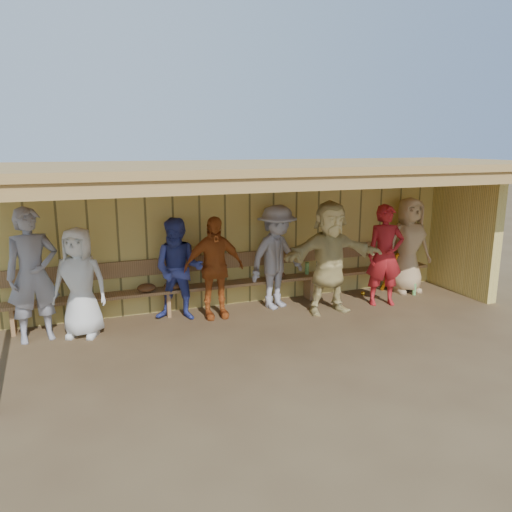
{
  "coord_description": "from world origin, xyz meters",
  "views": [
    {
      "loc": [
        -2.69,
        -6.79,
        2.77
      ],
      "look_at": [
        0.0,
        0.35,
        1.05
      ],
      "focal_mm": 35.0,
      "sensor_mm": 36.0,
      "label": 1
    }
  ],
  "objects_px": {
    "player_a": "(33,275)",
    "player_g": "(385,255)",
    "player_f": "(330,257)",
    "player_e": "(277,257)",
    "player_d": "(214,268)",
    "bench": "(240,276)",
    "player_b": "(80,283)",
    "player_c": "(179,270)",
    "player_h": "(408,245)"
  },
  "relations": [
    {
      "from": "player_a",
      "to": "player_g",
      "type": "distance_m",
      "value": 5.63
    },
    {
      "from": "player_f",
      "to": "player_g",
      "type": "xyz_separation_m",
      "value": [
        1.1,
        0.03,
        -0.06
      ]
    },
    {
      "from": "player_a",
      "to": "player_e",
      "type": "distance_m",
      "value": 3.8
    },
    {
      "from": "player_d",
      "to": "player_e",
      "type": "distance_m",
      "value": 1.14
    },
    {
      "from": "player_d",
      "to": "bench",
      "type": "distance_m",
      "value": 0.78
    },
    {
      "from": "player_e",
      "to": "player_g",
      "type": "xyz_separation_m",
      "value": [
        1.82,
        -0.5,
        -0.01
      ]
    },
    {
      "from": "player_g",
      "to": "bench",
      "type": "relative_size",
      "value": 0.23
    },
    {
      "from": "player_e",
      "to": "player_f",
      "type": "relative_size",
      "value": 0.94
    },
    {
      "from": "player_f",
      "to": "player_d",
      "type": "bearing_deg",
      "value": 168.5
    },
    {
      "from": "player_g",
      "to": "player_e",
      "type": "bearing_deg",
      "value": -179.14
    },
    {
      "from": "player_b",
      "to": "player_f",
      "type": "bearing_deg",
      "value": 17.43
    },
    {
      "from": "player_g",
      "to": "player_b",
      "type": "bearing_deg",
      "value": -167.21
    },
    {
      "from": "player_b",
      "to": "player_g",
      "type": "xyz_separation_m",
      "value": [
        5.0,
        -0.3,
        0.07
      ]
    },
    {
      "from": "player_b",
      "to": "player_g",
      "type": "height_order",
      "value": "player_g"
    },
    {
      "from": "player_c",
      "to": "player_d",
      "type": "xyz_separation_m",
      "value": [
        0.55,
        -0.1,
        0.01
      ]
    },
    {
      "from": "player_a",
      "to": "player_g",
      "type": "xyz_separation_m",
      "value": [
        5.62,
        -0.35,
        -0.08
      ]
    },
    {
      "from": "player_a",
      "to": "player_b",
      "type": "height_order",
      "value": "player_a"
    },
    {
      "from": "player_b",
      "to": "player_f",
      "type": "xyz_separation_m",
      "value": [
        3.9,
        -0.33,
        0.13
      ]
    },
    {
      "from": "player_c",
      "to": "player_f",
      "type": "bearing_deg",
      "value": 11.31
    },
    {
      "from": "player_c",
      "to": "player_f",
      "type": "relative_size",
      "value": 0.88
    },
    {
      "from": "player_b",
      "to": "bench",
      "type": "distance_m",
      "value": 2.69
    },
    {
      "from": "player_b",
      "to": "player_e",
      "type": "distance_m",
      "value": 3.19
    },
    {
      "from": "player_f",
      "to": "bench",
      "type": "height_order",
      "value": "player_f"
    },
    {
      "from": "player_b",
      "to": "player_h",
      "type": "xyz_separation_m",
      "value": [
        5.87,
        0.2,
        0.09
      ]
    },
    {
      "from": "player_f",
      "to": "player_h",
      "type": "relative_size",
      "value": 1.04
    },
    {
      "from": "player_e",
      "to": "player_g",
      "type": "relative_size",
      "value": 1.01
    },
    {
      "from": "player_a",
      "to": "player_b",
      "type": "bearing_deg",
      "value": -15.94
    },
    {
      "from": "player_d",
      "to": "player_g",
      "type": "xyz_separation_m",
      "value": [
        2.96,
        -0.4,
        0.05
      ]
    },
    {
      "from": "player_b",
      "to": "player_e",
      "type": "xyz_separation_m",
      "value": [
        3.18,
        0.2,
        0.08
      ]
    },
    {
      "from": "player_c",
      "to": "player_d",
      "type": "bearing_deg",
      "value": 13.13
    },
    {
      "from": "player_e",
      "to": "player_f",
      "type": "xyz_separation_m",
      "value": [
        0.72,
        -0.53,
        0.05
      ]
    },
    {
      "from": "player_c",
      "to": "player_e",
      "type": "relative_size",
      "value": 0.93
    },
    {
      "from": "player_c",
      "to": "player_e",
      "type": "height_order",
      "value": "player_e"
    },
    {
      "from": "player_a",
      "to": "bench",
      "type": "xyz_separation_m",
      "value": [
        3.24,
        0.46,
        -0.44
      ]
    },
    {
      "from": "player_c",
      "to": "bench",
      "type": "height_order",
      "value": "player_c"
    },
    {
      "from": "player_d",
      "to": "player_g",
      "type": "height_order",
      "value": "player_g"
    },
    {
      "from": "player_a",
      "to": "player_d",
      "type": "xyz_separation_m",
      "value": [
        2.65,
        0.05,
        -0.13
      ]
    },
    {
      "from": "player_d",
      "to": "player_e",
      "type": "relative_size",
      "value": 0.94
    },
    {
      "from": "player_c",
      "to": "player_g",
      "type": "xyz_separation_m",
      "value": [
        3.51,
        -0.5,
        0.06
      ]
    },
    {
      "from": "player_c",
      "to": "player_d",
      "type": "relative_size",
      "value": 0.99
    },
    {
      "from": "player_a",
      "to": "bench",
      "type": "relative_size",
      "value": 0.25
    },
    {
      "from": "player_a",
      "to": "player_g",
      "type": "relative_size",
      "value": 1.09
    },
    {
      "from": "player_e",
      "to": "bench",
      "type": "relative_size",
      "value": 0.23
    },
    {
      "from": "player_g",
      "to": "player_h",
      "type": "distance_m",
      "value": 1.0
    },
    {
      "from": "player_a",
      "to": "player_f",
      "type": "bearing_deg",
      "value": -16.05
    },
    {
      "from": "player_f",
      "to": "player_b",
      "type": "bearing_deg",
      "value": 176.64
    },
    {
      "from": "player_a",
      "to": "player_c",
      "type": "xyz_separation_m",
      "value": [
        2.1,
        0.15,
        -0.14
      ]
    },
    {
      "from": "player_d",
      "to": "player_f",
      "type": "xyz_separation_m",
      "value": [
        1.86,
        -0.43,
        0.11
      ]
    },
    {
      "from": "player_d",
      "to": "bench",
      "type": "xyz_separation_m",
      "value": [
        0.59,
        0.41,
        -0.3
      ]
    },
    {
      "from": "player_c",
      "to": "player_e",
      "type": "distance_m",
      "value": 1.69
    }
  ]
}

